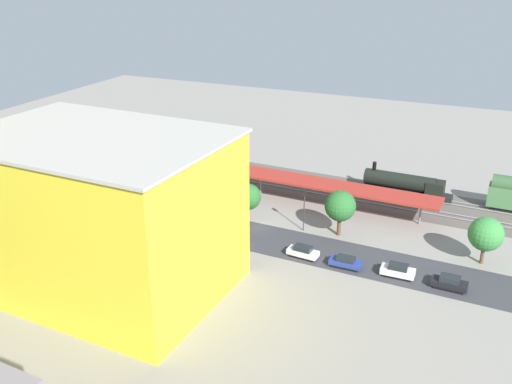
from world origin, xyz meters
The scene contains 22 objects.
ground_plane centered at (0.00, 0.00, 0.00)m, with size 190.52×190.52×0.00m, color gray.
rail_bed centered at (0.00, -20.33, 0.00)m, with size 119.07×13.49×0.01m, color #5B544C.
street_asphalt centered at (0.00, 2.93, 0.00)m, with size 119.07×9.00×0.01m, color #38383D.
track_rails centered at (0.00, -20.33, 0.18)m, with size 119.00×11.21×0.12m.
platform_canopy_near centered at (5.03, -12.66, 3.91)m, with size 62.07×7.42×4.13m.
locomotive centered at (-18.79, -23.08, 1.82)m, with size 15.50×3.37×5.18m.
freight_coach_far centered at (24.21, -17.59, 3.24)m, with size 16.66×3.43×6.13m.
parked_car_0 centered at (-29.34, 6.09, 0.75)m, with size 4.49×2.02×1.71m.
parked_car_1 centered at (-22.78, 5.81, 0.78)m, with size 4.43×1.91×1.75m.
parked_car_2 centered at (-15.82, 6.24, 0.69)m, with size 4.36×1.75×1.54m.
parked_car_3 centered at (-9.59, 5.94, 0.74)m, with size 4.53×2.12×1.68m.
construction_building centered at (11.13, 22.71, 9.74)m, with size 30.37×21.27×19.48m, color yellow.
construction_roof_slab centered at (11.13, 22.71, 19.68)m, with size 30.97×21.87×0.40m, color #B7B2A8.
box_truck_0 centered at (22.68, 6.28, 1.57)m, with size 8.57×2.95×3.16m.
box_truck_1 centered at (4.41, 5.73, 1.79)m, with size 9.78×3.69×3.68m.
box_truck_2 centered at (4.55, 6.72, 1.64)m, with size 8.97×3.57×3.39m.
street_tree_0 centered at (2.34, -1.49, 4.24)m, with size 4.17×4.17×6.35m.
street_tree_1 centered at (14.73, -2.82, 4.54)m, with size 4.72×4.72×6.93m.
street_tree_2 centered at (-32.65, -2.40, 4.46)m, with size 4.71×4.71×6.83m.
street_tree_3 centered at (-12.24, -2.73, 4.79)m, with size 4.68×4.68×7.17m.
street_tree_4 centered at (10.82, -2.87, 5.22)m, with size 4.15×4.15×7.33m.
traffic_light centered at (-6.81, -2.06, 4.41)m, with size 0.50×0.36×6.69m.
Camera 1 is at (-31.94, 72.28, 38.70)m, focal length 39.49 mm.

